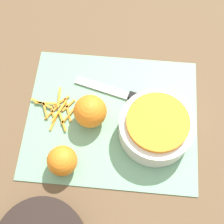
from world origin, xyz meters
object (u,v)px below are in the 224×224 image
object	(u,v)px
orange_left	(62,161)
orange_right	(90,111)
knife	(136,98)
bowl_speckled	(156,127)

from	to	relation	value
orange_left	orange_right	world-z (taller)	orange_right
knife	orange_right	world-z (taller)	orange_right
knife	orange_left	xyz separation A→B (m)	(0.16, 0.19, 0.03)
bowl_speckled	orange_right	world-z (taller)	orange_right
bowl_speckled	knife	xyz separation A→B (m)	(0.05, -0.09, -0.03)
knife	orange_left	bearing A→B (deg)	64.55
bowl_speckled	orange_left	size ratio (longest dim) A/B	2.54
bowl_speckled	knife	bearing A→B (deg)	-60.46
orange_left	bowl_speckled	bearing A→B (deg)	-154.41
orange_right	knife	bearing A→B (deg)	-149.97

